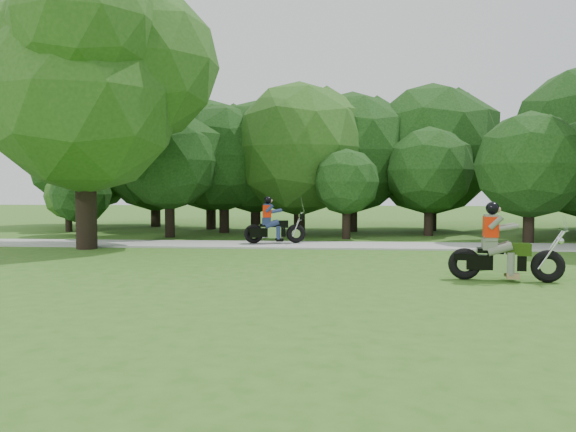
{
  "coord_description": "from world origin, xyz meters",
  "views": [
    {
      "loc": [
        -2.27,
        -11.46,
        2.07
      ],
      "look_at": [
        -3.58,
        4.14,
        1.25
      ],
      "focal_mm": 35.0,
      "sensor_mm": 36.0,
      "label": 1
    }
  ],
  "objects": [
    {
      "name": "chopper_motorcycle",
      "position": [
        1.34,
        1.1,
        0.64
      ],
      "size": [
        2.43,
        0.79,
        1.74
      ],
      "rotation": [
        0.0,
        0.0,
        -0.15
      ],
      "color": "black",
      "rests_on": "ground"
    },
    {
      "name": "ground",
      "position": [
        0.0,
        0.0,
        0.0
      ],
      "size": [
        100.0,
        100.0,
        0.0
      ],
      "primitive_type": "plane",
      "color": "#325B1A",
      "rests_on": "ground"
    },
    {
      "name": "touring_motorcycle",
      "position": [
        -4.52,
        8.22,
        0.67
      ],
      "size": [
        2.18,
        0.93,
        1.67
      ],
      "rotation": [
        0.0,
        0.0,
        0.19
      ],
      "color": "black",
      "rests_on": "walkway"
    },
    {
      "name": "big_tree_west",
      "position": [
        -10.54,
        6.85,
        5.76
      ],
      "size": [
        8.64,
        6.56,
        9.96
      ],
      "color": "black",
      "rests_on": "ground"
    },
    {
      "name": "walkway",
      "position": [
        0.0,
        8.0,
        0.03
      ],
      "size": [
        60.0,
        2.2,
        0.06
      ],
      "primitive_type": "cube",
      "color": "#989894",
      "rests_on": "ground"
    },
    {
      "name": "tree_line",
      "position": [
        1.55,
        14.59,
        3.6
      ],
      "size": [
        39.1,
        12.08,
        7.61
      ],
      "color": "black",
      "rests_on": "ground"
    }
  ]
}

